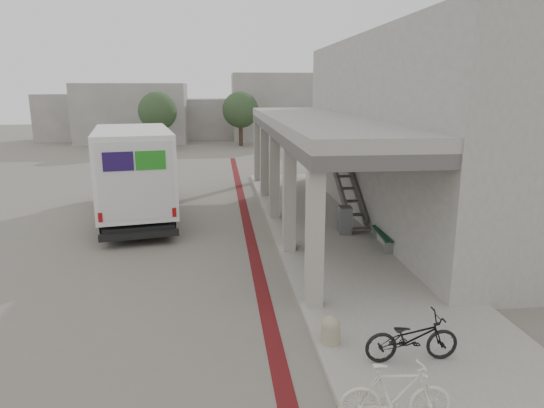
{
  "coord_description": "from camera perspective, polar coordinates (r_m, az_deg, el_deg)",
  "views": [
    {
      "loc": [
        -0.01,
        -13.83,
        5.05
      ],
      "look_at": [
        1.57,
        0.51,
        1.6
      ],
      "focal_mm": 32.0,
      "sensor_mm": 36.0,
      "label": 1
    }
  ],
  "objects": [
    {
      "name": "bollard_far",
      "position": [
        15.52,
        1.82,
        -3.98
      ],
      "size": [
        0.38,
        0.38,
        0.57
      ],
      "color": "gray",
      "rests_on": "sidewalk"
    },
    {
      "name": "sidewalk",
      "position": [
        15.24,
        9.38,
        -5.86
      ],
      "size": [
        4.4,
        28.0,
        0.12
      ],
      "primitive_type": "cube",
      "color": "gray",
      "rests_on": "ground"
    },
    {
      "name": "transit_building",
      "position": [
        19.63,
        14.27,
        8.22
      ],
      "size": [
        7.6,
        17.0,
        7.0
      ],
      "color": "gray",
      "rests_on": "ground"
    },
    {
      "name": "ground",
      "position": [
        14.72,
        -5.91,
        -6.69
      ],
      "size": [
        120.0,
        120.0,
        0.0
      ],
      "primitive_type": "plane",
      "color": "slate",
      "rests_on": "ground"
    },
    {
      "name": "distant_backdrop",
      "position": [
        49.85,
        -9.71,
        10.56
      ],
      "size": [
        28.0,
        10.0,
        6.5
      ],
      "color": "gray",
      "rests_on": "ground"
    },
    {
      "name": "tree_right",
      "position": [
        44.02,
        6.98,
        10.92
      ],
      "size": [
        3.2,
        3.2,
        4.8
      ],
      "color": "#38281C",
      "rests_on": "ground"
    },
    {
      "name": "utility_cabinet",
      "position": [
        17.07,
        8.57,
        -1.85
      ],
      "size": [
        0.46,
        0.59,
        0.94
      ],
      "primitive_type": "cube",
      "rotation": [
        0.0,
        0.0,
        -0.07
      ],
      "color": "slate",
      "rests_on": "sidewalk"
    },
    {
      "name": "tree_mid",
      "position": [
        43.91,
        -3.74,
        10.98
      ],
      "size": [
        3.2,
        3.2,
        4.8
      ],
      "color": "#38281C",
      "rests_on": "ground"
    },
    {
      "name": "bench",
      "position": [
        15.96,
        13.09,
        -3.74
      ],
      "size": [
        0.57,
        1.89,
        0.44
      ],
      "rotation": [
        0.0,
        0.0,
        -0.09
      ],
      "color": "gray",
      "rests_on": "sidewalk"
    },
    {
      "name": "bollard_near",
      "position": [
        9.96,
        6.91,
        -14.44
      ],
      "size": [
        0.38,
        0.38,
        0.57
      ],
      "color": "gray",
      "rests_on": "sidewalk"
    },
    {
      "name": "bicycle_black",
      "position": [
        9.6,
        16.13,
        -14.86
      ],
      "size": [
        1.76,
        0.62,
        0.92
      ],
      "primitive_type": "imported",
      "rotation": [
        0.0,
        0.0,
        1.57
      ],
      "color": "black",
      "rests_on": "sidewalk"
    },
    {
      "name": "bicycle_cream",
      "position": [
        7.91,
        14.35,
        -20.94
      ],
      "size": [
        1.74,
        0.61,
        1.03
      ],
      "primitive_type": "imported",
      "rotation": [
        0.0,
        0.0,
        1.49
      ],
      "color": "beige",
      "rests_on": "sidewalk"
    },
    {
      "name": "tree_left",
      "position": [
        42.17,
        -13.31,
        10.55
      ],
      "size": [
        3.2,
        3.2,
        4.8
      ],
      "color": "#38281C",
      "rests_on": "ground"
    },
    {
      "name": "bike_lane_stripe",
      "position": [
        16.64,
        -2.52,
        -4.21
      ],
      "size": [
        0.35,
        40.0,
        0.01
      ],
      "primitive_type": "cube",
      "color": "#571113",
      "rests_on": "ground"
    },
    {
      "name": "fedex_truck",
      "position": [
        20.0,
        -15.95,
        3.9
      ],
      "size": [
        3.99,
        8.73,
        3.59
      ],
      "rotation": [
        0.0,
        0.0,
        0.18
      ],
      "color": "black",
      "rests_on": "ground"
    }
  ]
}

